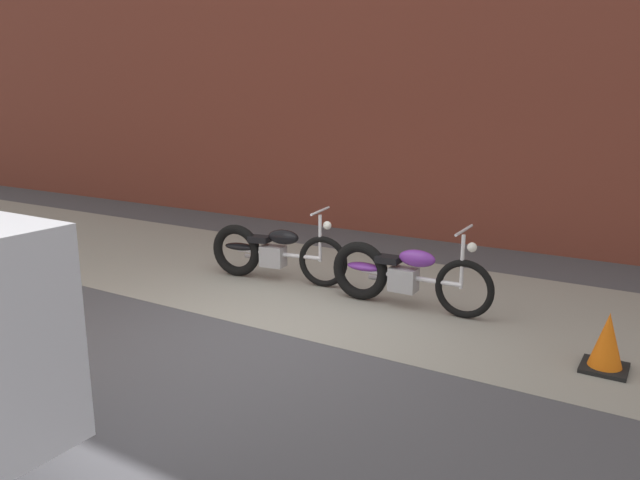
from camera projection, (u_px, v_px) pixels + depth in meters
name	position (u px, v px, depth m)	size (l,w,h in m)	color
ground_plane	(269.00, 331.00, 6.47)	(80.00, 80.00, 0.00)	#47474C
sidewalk_slab	(348.00, 288.00, 7.92)	(36.00, 3.50, 0.01)	gray
brick_building_wall	(450.00, 65.00, 10.10)	(36.00, 0.50, 5.92)	brown
motorcycle_black	(268.00, 251.00, 8.21)	(2.00, 0.60, 1.03)	black
motorcycle_purple	(398.00, 274.00, 7.16)	(2.01, 0.58, 1.03)	black
traffic_cone	(607.00, 344.00, 5.48)	(0.40, 0.40, 0.55)	orange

